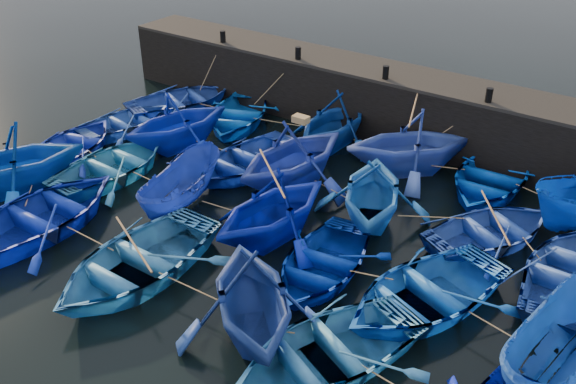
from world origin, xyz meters
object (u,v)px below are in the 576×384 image
Objects in this scene: boat_0 at (182,100)px; wooden_crate at (301,119)px; boat_13 at (72,146)px; boat_20 at (11,159)px; boat_8 at (246,159)px.

wooden_crate reaches higher than boat_0.
boat_13 is (-0.26, -5.71, -0.03)m from boat_0.
boat_13 is at bearing 128.09° from boat_20.
boat_13 is at bearing 110.19° from boat_0.
wooden_crate reaches higher than boat_8.
boat_0 is 8.93m from wooden_crate.
boat_13 is 8.65× the size of wooden_crate.
wooden_crate reaches higher than boat_13.
boat_8 is at bearing 176.84° from boat_0.
boat_0 is 9.16× the size of wooden_crate.
wooden_crate is at bearing -176.27° from boat_0.
wooden_crate is (7.86, 5.70, 1.40)m from boat_20.
boat_0 is 1.01× the size of boat_20.
boat_0 is at bearing 160.98° from wooden_crate.
boat_8 is 3.21m from wooden_crate.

